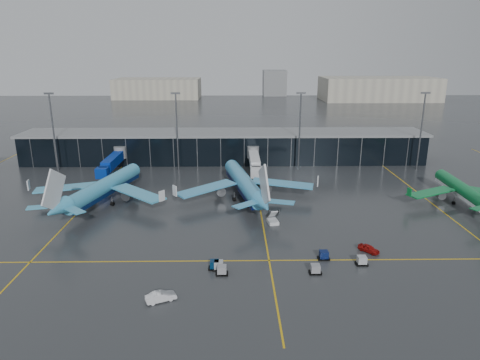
{
  "coord_description": "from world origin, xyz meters",
  "views": [
    {
      "loc": [
        3.35,
        -87.95,
        38.0
      ],
      "look_at": [
        5.0,
        18.0,
        6.0
      ],
      "focal_mm": 32.0,
      "sensor_mm": 36.0,
      "label": 1
    }
  ],
  "objects_px": {
    "baggage_carts": "(277,265)",
    "service_van_red": "(369,249)",
    "service_van_white": "(161,296)",
    "mobile_airstair": "(273,220)",
    "airliner_klm_near": "(244,173)",
    "airliner_arkefly": "(104,177)",
    "airliner_aer_lingus": "(463,182)"
  },
  "relations": [
    {
      "from": "airliner_klm_near",
      "to": "service_van_red",
      "type": "relative_size",
      "value": 10.43
    },
    {
      "from": "airliner_arkefly",
      "to": "airliner_aer_lingus",
      "type": "height_order",
      "value": "airliner_arkefly"
    },
    {
      "from": "service_van_red",
      "to": "baggage_carts",
      "type": "bearing_deg",
      "value": 158.1
    },
    {
      "from": "airliner_aer_lingus",
      "to": "service_van_white",
      "type": "xyz_separation_m",
      "value": [
        -71.05,
        -45.21,
        -4.77
      ]
    },
    {
      "from": "airliner_arkefly",
      "to": "service_van_white",
      "type": "relative_size",
      "value": 9.07
    },
    {
      "from": "mobile_airstair",
      "to": "airliner_arkefly",
      "type": "bearing_deg",
      "value": 149.02
    },
    {
      "from": "airliner_klm_near",
      "to": "service_van_red",
      "type": "distance_m",
      "value": 41.28
    },
    {
      "from": "airliner_klm_near",
      "to": "service_van_white",
      "type": "bearing_deg",
      "value": -117.57
    },
    {
      "from": "airliner_arkefly",
      "to": "service_van_red",
      "type": "bearing_deg",
      "value": -12.3
    },
    {
      "from": "airliner_aer_lingus",
      "to": "service_van_white",
      "type": "relative_size",
      "value": 7.49
    },
    {
      "from": "airliner_arkefly",
      "to": "mobile_airstair",
      "type": "xyz_separation_m",
      "value": [
        42.48,
        -15.21,
        -5.97
      ]
    },
    {
      "from": "airliner_aer_lingus",
      "to": "mobile_airstair",
      "type": "distance_m",
      "value": 52.49
    },
    {
      "from": "airliner_klm_near",
      "to": "mobile_airstair",
      "type": "bearing_deg",
      "value": -82.53
    },
    {
      "from": "service_van_red",
      "to": "mobile_airstair",
      "type": "bearing_deg",
      "value": 99.04
    },
    {
      "from": "service_van_white",
      "to": "mobile_airstair",
      "type": "bearing_deg",
      "value": -56.84
    },
    {
      "from": "airliner_arkefly",
      "to": "airliner_aer_lingus",
      "type": "distance_m",
      "value": 92.99
    },
    {
      "from": "mobile_airstair",
      "to": "service_van_white",
      "type": "xyz_separation_m",
      "value": [
        -20.56,
        -31.66,
        0.03
      ]
    },
    {
      "from": "airliner_klm_near",
      "to": "airliner_aer_lingus",
      "type": "xyz_separation_m",
      "value": [
        56.73,
        -4.58,
        -1.3
      ]
    },
    {
      "from": "service_van_white",
      "to": "baggage_carts",
      "type": "bearing_deg",
      "value": -85.82
    },
    {
      "from": "mobile_airstair",
      "to": "service_van_red",
      "type": "relative_size",
      "value": 0.83
    },
    {
      "from": "airliner_klm_near",
      "to": "mobile_airstair",
      "type": "xyz_separation_m",
      "value": [
        6.24,
        -18.13,
        -6.1
      ]
    },
    {
      "from": "baggage_carts",
      "to": "service_van_red",
      "type": "relative_size",
      "value": 6.87
    },
    {
      "from": "airliner_klm_near",
      "to": "airliner_arkefly",
      "type": "bearing_deg",
      "value": 173.08
    },
    {
      "from": "mobile_airstair",
      "to": "service_van_white",
      "type": "distance_m",
      "value": 37.75
    },
    {
      "from": "airliner_arkefly",
      "to": "airliner_aer_lingus",
      "type": "xyz_separation_m",
      "value": [
        92.97,
        -1.66,
        -1.18
      ]
    },
    {
      "from": "service_van_white",
      "to": "airliner_arkefly",
      "type": "bearing_deg",
      "value": 1.23
    },
    {
      "from": "airliner_aer_lingus",
      "to": "baggage_carts",
      "type": "bearing_deg",
      "value": -143.08
    },
    {
      "from": "baggage_carts",
      "to": "mobile_airstair",
      "type": "bearing_deg",
      "value": 86.88
    },
    {
      "from": "airliner_klm_near",
      "to": "mobile_airstair",
      "type": "distance_m",
      "value": 20.12
    },
    {
      "from": "airliner_aer_lingus",
      "to": "service_van_white",
      "type": "bearing_deg",
      "value": -144.65
    },
    {
      "from": "airliner_arkefly",
      "to": "airliner_klm_near",
      "type": "distance_m",
      "value": 36.36
    },
    {
      "from": "baggage_carts",
      "to": "service_van_white",
      "type": "bearing_deg",
      "value": -151.98
    }
  ]
}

